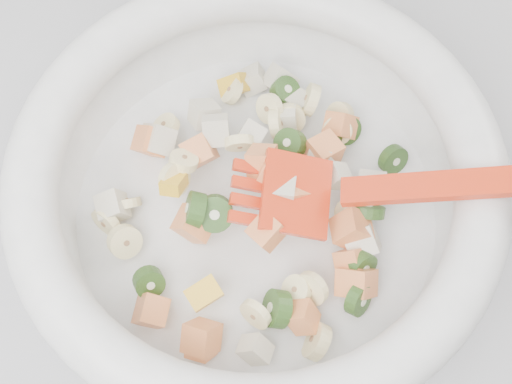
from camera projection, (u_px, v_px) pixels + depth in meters
counter at (174, 350)px, 0.98m from camera, size 2.00×0.60×0.90m
mixing_bowl at (257, 187)px, 0.52m from camera, size 0.38×0.36×0.13m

